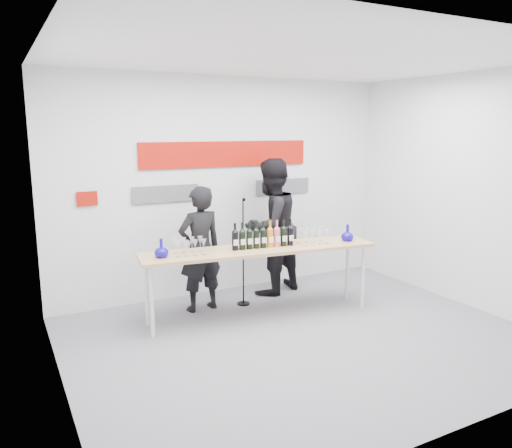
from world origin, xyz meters
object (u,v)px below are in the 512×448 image
Objects in this scene: tasting_table at (260,253)px; presenter_left at (200,249)px; mic_stand at (243,273)px; presenter_right at (271,227)px.

tasting_table is 1.84× the size of presenter_left.
mic_stand reaches higher than tasting_table.
presenter_left is at bearing -9.56° from presenter_right.
mic_stand is at bearing 164.60° from presenter_left.
presenter_right reaches higher than presenter_left.
presenter_left is 0.84× the size of presenter_right.
presenter_left reaches higher than mic_stand.
mic_stand is (-0.57, -0.28, -0.51)m from presenter_right.
presenter_left is 1.12× the size of mic_stand.
tasting_table is 0.95m from presenter_right.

